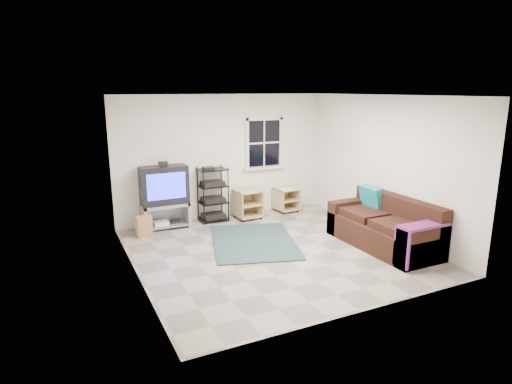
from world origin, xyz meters
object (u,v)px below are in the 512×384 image
tv_unit (164,192)px  av_rack (213,198)px  side_table_left (247,203)px  side_table_right (285,198)px  sofa (385,228)px

tv_unit → av_rack: (1.02, 0.02, -0.24)m
tv_unit → side_table_left: bearing=-2.4°
tv_unit → side_table_left: 1.79m
tv_unit → av_rack: size_ratio=1.17×
side_table_right → sofa: size_ratio=0.27×
sofa → side_table_right: bearing=99.6°
av_rack → tv_unit: bearing=-178.8°
tv_unit → av_rack: 1.04m
av_rack → side_table_left: (0.73, -0.09, -0.17)m
side_table_left → sofa: sofa is taller
tv_unit → side_table_right: (2.75, 0.02, -0.43)m
tv_unit → side_table_right: size_ratio=2.43×
tv_unit → side_table_left: tv_unit is taller
side_table_right → av_rack: bearing=179.8°
av_rack → side_table_left: bearing=-7.4°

